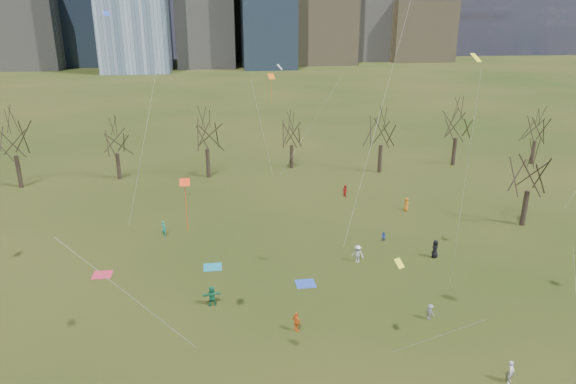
{
  "coord_description": "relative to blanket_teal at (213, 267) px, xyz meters",
  "views": [
    {
      "loc": [
        -5.81,
        -28.28,
        20.95
      ],
      "look_at": [
        0.0,
        12.0,
        7.0
      ],
      "focal_mm": 32.0,
      "sensor_mm": 36.0,
      "label": 1
    }
  ],
  "objects": [
    {
      "name": "ground",
      "position": [
        6.6,
        -12.88,
        -0.01
      ],
      "size": [
        500.0,
        500.0,
        0.0
      ],
      "primitive_type": "plane",
      "color": "black",
      "rests_on": "ground"
    },
    {
      "name": "bare_tree_row",
      "position": [
        6.51,
        24.34,
        6.1
      ],
      "size": [
        113.04,
        29.8,
        9.5
      ],
      "color": "black",
      "rests_on": "ground"
    },
    {
      "name": "blanket_teal",
      "position": [
        0.0,
        0.0,
        0.0
      ],
      "size": [
        1.6,
        1.5,
        0.03
      ],
      "primitive_type": "cube",
      "color": "teal",
      "rests_on": "ground"
    },
    {
      "name": "blanket_navy",
      "position": [
        7.59,
        -4.09,
        0.0
      ],
      "size": [
        1.6,
        1.5,
        0.03
      ],
      "primitive_type": "cube",
      "color": "blue",
      "rests_on": "ground"
    },
    {
      "name": "blanket_crimson",
      "position": [
        -9.37,
        -0.08,
        0.0
      ],
      "size": [
        1.6,
        1.5,
        0.03
      ],
      "primitive_type": "cube",
      "color": "#CD2944",
      "rests_on": "ground"
    },
    {
      "name": "person_1",
      "position": [
        17.68,
        -17.75,
        0.74
      ],
      "size": [
        0.65,
        0.64,
        1.5
      ],
      "primitive_type": "imported",
      "rotation": [
        0.0,
        0.0,
        0.74
      ],
      "color": "silver",
      "rests_on": "ground"
    },
    {
      "name": "person_3",
      "position": [
        15.65,
        -10.53,
        0.59
      ],
      "size": [
        0.79,
        0.9,
        1.21
      ],
      "primitive_type": "imported",
      "rotation": [
        0.0,
        0.0,
        2.12
      ],
      "color": "slate",
      "rests_on": "ground"
    },
    {
      "name": "person_4",
      "position": [
        5.8,
        -10.67,
        0.73
      ],
      "size": [
        0.78,
        0.93,
        1.49
      ],
      "primitive_type": "imported",
      "rotation": [
        0.0,
        0.0,
        2.15
      ],
      "color": "orange",
      "rests_on": "ground"
    },
    {
      "name": "person_5",
      "position": [
        -0.04,
        -6.34,
        0.8
      ],
      "size": [
        1.56,
        0.72,
        1.62
      ],
      "primitive_type": "imported",
      "rotation": [
        0.0,
        0.0,
        3.31
      ],
      "color": "#1B7A4F",
      "rests_on": "ground"
    },
    {
      "name": "person_6",
      "position": [
        20.19,
        -0.95,
        0.84
      ],
      "size": [
        0.99,
        0.93,
        1.71
      ],
      "primitive_type": "imported",
      "rotation": [
        0.0,
        0.0,
        3.78
      ],
      "color": "black",
      "rests_on": "ground"
    },
    {
      "name": "person_8",
      "position": [
        16.67,
        3.17,
        0.49
      ],
      "size": [
        0.62,
        0.6,
        1.0
      ],
      "primitive_type": "imported",
      "rotation": [
        0.0,
        0.0,
        5.59
      ],
      "color": "#223D96",
      "rests_on": "ground"
    },
    {
      "name": "person_9",
      "position": [
        12.93,
        -0.83,
        0.8
      ],
      "size": [
        1.21,
        1.04,
        1.62
      ],
      "primitive_type": "imported",
      "rotation": [
        0.0,
        0.0,
        5.77
      ],
      "color": "silver",
      "rests_on": "ground"
    },
    {
      "name": "person_12",
      "position": [
        21.87,
        10.91,
        0.76
      ],
      "size": [
        0.6,
        0.82,
        1.54
      ],
      "primitive_type": "imported",
      "rotation": [
        0.0,
        0.0,
        1.73
      ],
      "color": "orange",
      "rests_on": "ground"
    },
    {
      "name": "person_13",
      "position": [
        -4.78,
        7.64,
        0.79
      ],
      "size": [
        0.67,
        0.7,
        1.6
      ],
      "primitive_type": "imported",
      "rotation": [
        0.0,
        0.0,
        2.26
      ],
      "color": "#1C806F",
      "rests_on": "ground"
    },
    {
      "name": "person_14",
      "position": [
        16.19,
        16.57,
        0.74
      ],
      "size": [
        0.85,
        0.92,
        1.52
      ],
      "primitive_type": "imported",
      "rotation": [
        0.0,
        0.0,
        2.04
      ],
      "color": "#B21E19",
      "rests_on": "ground"
    },
    {
      "name": "kites_airborne",
      "position": [
        13.65,
        -0.57,
        11.66
      ],
      "size": [
        69.9,
        44.96,
        25.88
      ],
      "color": "#FF4015",
      "rests_on": "ground"
    }
  ]
}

